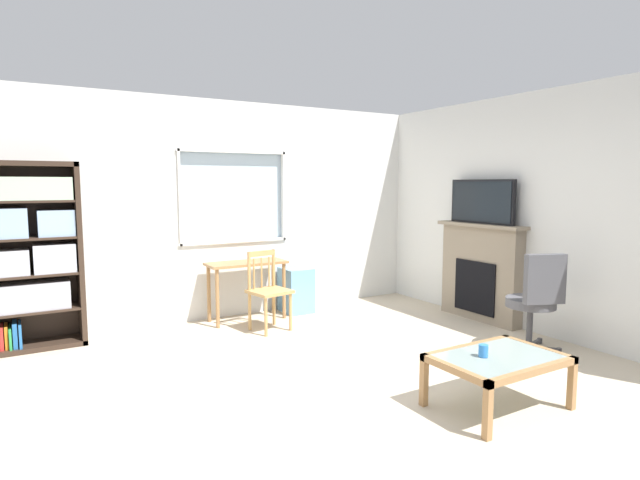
{
  "coord_description": "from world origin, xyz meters",
  "views": [
    {
      "loc": [
        -2.25,
        -3.6,
        1.67
      ],
      "look_at": [
        0.15,
        0.44,
        1.15
      ],
      "focal_mm": 28.76,
      "sensor_mm": 36.0,
      "label": 1
    }
  ],
  "objects_px": {
    "desk_under_window": "(247,272)",
    "plastic_drawer_unit": "(296,290)",
    "bookshelf": "(31,250)",
    "fireplace": "(480,272)",
    "sippy_cup": "(483,351)",
    "tv": "(482,202)",
    "wooden_chair": "(268,290)",
    "office_chair": "(536,297)",
    "coffee_table": "(498,363)"
  },
  "relations": [
    {
      "from": "tv",
      "to": "sippy_cup",
      "type": "xyz_separation_m",
      "value": [
        -1.92,
        -1.78,
        -1.01
      ]
    },
    {
      "from": "plastic_drawer_unit",
      "to": "tv",
      "type": "height_order",
      "value": "tv"
    },
    {
      "from": "plastic_drawer_unit",
      "to": "tv",
      "type": "xyz_separation_m",
      "value": [
        1.74,
        -1.48,
        1.16
      ]
    },
    {
      "from": "desk_under_window",
      "to": "fireplace",
      "type": "relative_size",
      "value": 0.79
    },
    {
      "from": "wooden_chair",
      "to": "office_chair",
      "type": "relative_size",
      "value": 0.9
    },
    {
      "from": "bookshelf",
      "to": "tv",
      "type": "xyz_separation_m",
      "value": [
        4.71,
        -1.54,
        0.45
      ]
    },
    {
      "from": "bookshelf",
      "to": "wooden_chair",
      "type": "relative_size",
      "value": 2.09
    },
    {
      "from": "office_chair",
      "to": "sippy_cup",
      "type": "height_order",
      "value": "office_chair"
    },
    {
      "from": "office_chair",
      "to": "wooden_chair",
      "type": "bearing_deg",
      "value": 133.3
    },
    {
      "from": "wooden_chair",
      "to": "plastic_drawer_unit",
      "type": "relative_size",
      "value": 1.56
    },
    {
      "from": "bookshelf",
      "to": "sippy_cup",
      "type": "distance_m",
      "value": 4.37
    },
    {
      "from": "fireplace",
      "to": "tv",
      "type": "bearing_deg",
      "value": 180.0
    },
    {
      "from": "bookshelf",
      "to": "sippy_cup",
      "type": "relative_size",
      "value": 20.93
    },
    {
      "from": "fireplace",
      "to": "sippy_cup",
      "type": "xyz_separation_m",
      "value": [
        -1.94,
        -1.78,
        -0.15
      ]
    },
    {
      "from": "desk_under_window",
      "to": "coffee_table",
      "type": "distance_m",
      "value": 3.33
    },
    {
      "from": "wooden_chair",
      "to": "tv",
      "type": "relative_size",
      "value": 0.96
    },
    {
      "from": "office_chair",
      "to": "desk_under_window",
      "type": "bearing_deg",
      "value": 127.64
    },
    {
      "from": "desk_under_window",
      "to": "plastic_drawer_unit",
      "type": "height_order",
      "value": "desk_under_window"
    },
    {
      "from": "fireplace",
      "to": "tv",
      "type": "xyz_separation_m",
      "value": [
        -0.02,
        0.0,
        0.86
      ]
    },
    {
      "from": "desk_under_window",
      "to": "sippy_cup",
      "type": "bearing_deg",
      "value": -80.7
    },
    {
      "from": "wooden_chair",
      "to": "tv",
      "type": "height_order",
      "value": "tv"
    },
    {
      "from": "coffee_table",
      "to": "sippy_cup",
      "type": "bearing_deg",
      "value": 161.76
    },
    {
      "from": "sippy_cup",
      "to": "wooden_chair",
      "type": "bearing_deg",
      "value": 100.12
    },
    {
      "from": "plastic_drawer_unit",
      "to": "desk_under_window",
      "type": "bearing_deg",
      "value": -175.95
    },
    {
      "from": "desk_under_window",
      "to": "sippy_cup",
      "type": "height_order",
      "value": "desk_under_window"
    },
    {
      "from": "tv",
      "to": "office_chair",
      "type": "distance_m",
      "value": 1.52
    },
    {
      "from": "wooden_chair",
      "to": "coffee_table",
      "type": "height_order",
      "value": "wooden_chair"
    },
    {
      "from": "bookshelf",
      "to": "sippy_cup",
      "type": "bearing_deg",
      "value": -49.98
    },
    {
      "from": "plastic_drawer_unit",
      "to": "sippy_cup",
      "type": "height_order",
      "value": "plastic_drawer_unit"
    },
    {
      "from": "coffee_table",
      "to": "office_chair",
      "type": "bearing_deg",
      "value": 27.0
    },
    {
      "from": "wooden_chair",
      "to": "office_chair",
      "type": "xyz_separation_m",
      "value": [
        1.94,
        -2.06,
        0.09
      ]
    },
    {
      "from": "sippy_cup",
      "to": "tv",
      "type": "bearing_deg",
      "value": 42.8
    },
    {
      "from": "bookshelf",
      "to": "desk_under_window",
      "type": "distance_m",
      "value": 2.3
    },
    {
      "from": "wooden_chair",
      "to": "plastic_drawer_unit",
      "type": "bearing_deg",
      "value": 40.44
    },
    {
      "from": "tv",
      "to": "coffee_table",
      "type": "distance_m",
      "value": 2.79
    },
    {
      "from": "fireplace",
      "to": "coffee_table",
      "type": "bearing_deg",
      "value": -135.05
    },
    {
      "from": "plastic_drawer_unit",
      "to": "fireplace",
      "type": "relative_size",
      "value": 0.47
    },
    {
      "from": "bookshelf",
      "to": "tv",
      "type": "relative_size",
      "value": 2.0
    },
    {
      "from": "office_chair",
      "to": "sippy_cup",
      "type": "distance_m",
      "value": 1.6
    },
    {
      "from": "tv",
      "to": "fireplace",
      "type": "bearing_deg",
      "value": 0.0
    },
    {
      "from": "coffee_table",
      "to": "tv",
      "type": "bearing_deg",
      "value": 45.24
    },
    {
      "from": "bookshelf",
      "to": "coffee_table",
      "type": "xyz_separation_m",
      "value": [
        2.91,
        -3.36,
        -0.66
      ]
    },
    {
      "from": "tv",
      "to": "office_chair",
      "type": "relative_size",
      "value": 0.94
    },
    {
      "from": "bookshelf",
      "to": "wooden_chair",
      "type": "height_order",
      "value": "bookshelf"
    },
    {
      "from": "bookshelf",
      "to": "fireplace",
      "type": "relative_size",
      "value": 1.54
    },
    {
      "from": "desk_under_window",
      "to": "wooden_chair",
      "type": "distance_m",
      "value": 0.53
    },
    {
      "from": "bookshelf",
      "to": "plastic_drawer_unit",
      "type": "xyz_separation_m",
      "value": [
        2.97,
        -0.06,
        -0.71
      ]
    },
    {
      "from": "bookshelf",
      "to": "tv",
      "type": "bearing_deg",
      "value": -18.08
    },
    {
      "from": "tv",
      "to": "plastic_drawer_unit",
      "type": "bearing_deg",
      "value": 139.63
    },
    {
      "from": "plastic_drawer_unit",
      "to": "office_chair",
      "type": "bearing_deg",
      "value": -64.05
    }
  ]
}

